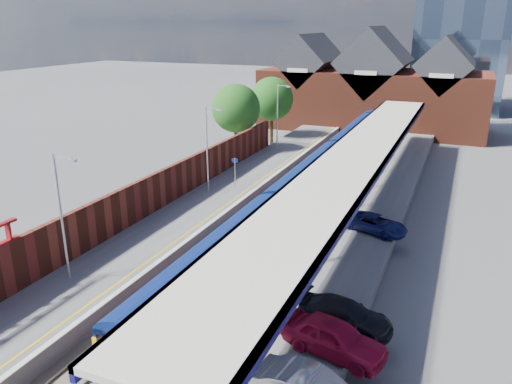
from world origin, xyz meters
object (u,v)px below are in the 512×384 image
at_px(parked_car_dark, 345,315).
at_px(parked_car_blue, 376,224).
at_px(train, 337,156).
at_px(platform_sign, 235,168).
at_px(lamp_post_c, 208,144).
at_px(parked_car_red, 334,337).
at_px(lamp_post_d, 279,113).
at_px(lamp_post_b, 63,210).

relative_size(parked_car_dark, parked_car_blue, 1.05).
relative_size(train, platform_sign, 26.36).
xyz_separation_m(lamp_post_c, parked_car_red, (14.75, -16.71, -3.23)).
height_order(lamp_post_d, platform_sign, lamp_post_d).
distance_m(lamp_post_d, platform_sign, 14.25).
xyz_separation_m(lamp_post_b, parked_car_blue, (14.06, 12.95, -3.41)).
bearing_deg(parked_car_dark, lamp_post_c, 52.79).
relative_size(lamp_post_d, platform_sign, 2.80).
height_order(lamp_post_c, parked_car_dark, lamp_post_c).
xyz_separation_m(lamp_post_b, platform_sign, (1.36, 18.00, -2.30)).
xyz_separation_m(train, lamp_post_c, (-7.86, -11.10, 2.87)).
relative_size(lamp_post_c, parked_car_red, 1.56).
height_order(platform_sign, parked_car_blue, platform_sign).
distance_m(lamp_post_c, platform_sign, 3.34).
bearing_deg(train, parked_car_dark, -75.07).
bearing_deg(lamp_post_c, parked_car_dark, -44.85).
bearing_deg(lamp_post_d, parked_car_red, -65.72).
relative_size(parked_car_red, parked_car_dark, 1.02).
relative_size(lamp_post_d, parked_car_dark, 1.59).
distance_m(train, parked_car_red, 28.66).
bearing_deg(lamp_post_c, parked_car_blue, -12.22).
bearing_deg(lamp_post_d, lamp_post_b, -90.00).
height_order(parked_car_dark, parked_car_blue, parked_car_dark).
distance_m(lamp_post_d, parked_car_red, 36.03).
bearing_deg(platform_sign, parked_car_dark, -51.25).
xyz_separation_m(lamp_post_b, lamp_post_d, (0.00, 32.00, 0.00)).
xyz_separation_m(lamp_post_c, platform_sign, (1.36, 2.00, -2.30)).
relative_size(lamp_post_b, parked_car_red, 1.56).
relative_size(lamp_post_d, parked_car_blue, 1.67).
height_order(lamp_post_d, parked_car_red, lamp_post_d).
xyz_separation_m(platform_sign, parked_car_red, (13.39, -18.71, -0.92)).
bearing_deg(lamp_post_b, lamp_post_c, 90.00).
bearing_deg(train, platform_sign, -125.52).
height_order(lamp_post_d, parked_car_blue, lamp_post_d).
distance_m(platform_sign, parked_car_red, 23.03).
height_order(train, platform_sign, platform_sign).
bearing_deg(lamp_post_b, parked_car_red, -2.77).
xyz_separation_m(lamp_post_b, lamp_post_c, (0.00, 16.00, 0.00)).
bearing_deg(parked_car_red, parked_car_dark, 14.40).
height_order(lamp_post_b, lamp_post_c, same).
height_order(train, lamp_post_c, lamp_post_c).
relative_size(lamp_post_b, parked_car_blue, 1.67).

